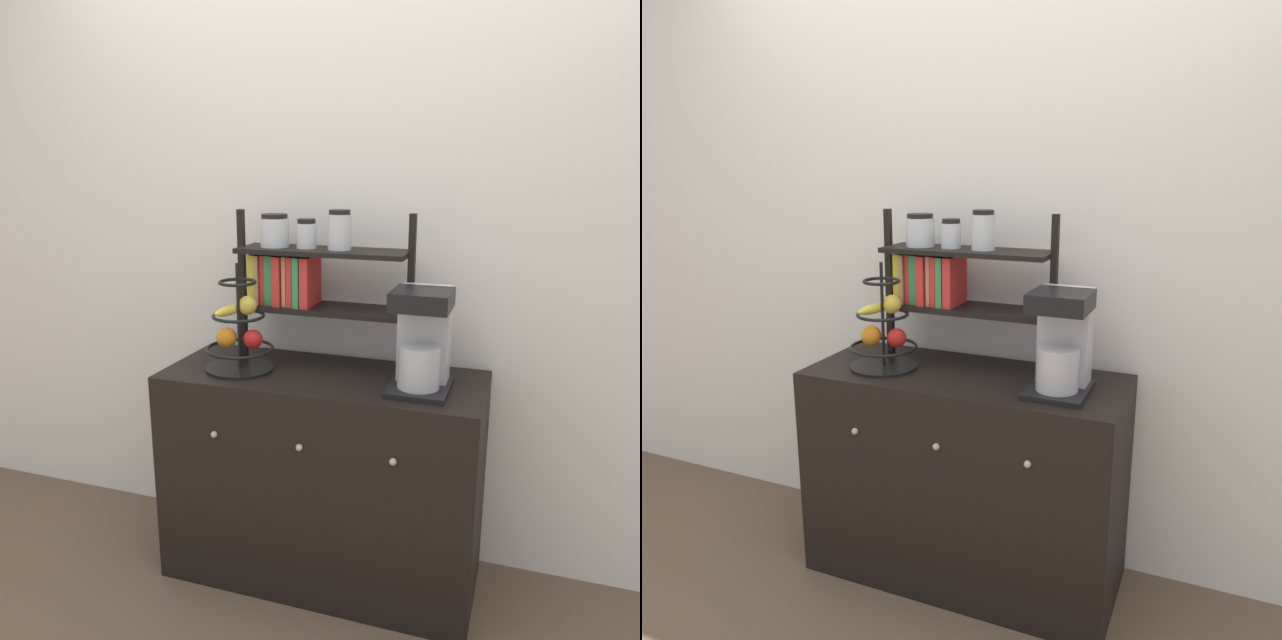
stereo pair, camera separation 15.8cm
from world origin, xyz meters
TOP-DOWN VIEW (x-y plane):
  - ground_plane at (0.00, 0.00)m, footprint 12.00×12.00m
  - wall_back at (0.00, 0.52)m, footprint 7.00×0.05m
  - sideboard at (0.00, 0.24)m, footprint 1.16×0.50m
  - coffee_maker at (0.36, 0.21)m, footprint 0.20×0.24m
  - fruit_stand at (-0.32, 0.20)m, footprint 0.25×0.25m
  - shelf_hutch at (-0.11, 0.34)m, footprint 0.68×0.20m

SIDE VIEW (x-z plane):
  - ground_plane at x=0.00m, z-range 0.00..0.00m
  - sideboard at x=0.00m, z-range 0.00..0.81m
  - fruit_stand at x=-0.32m, z-range 0.75..1.15m
  - coffee_maker at x=0.36m, z-range 0.81..1.16m
  - shelf_hutch at x=-0.11m, z-range 0.88..1.47m
  - wall_back at x=0.00m, z-range 0.00..2.60m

